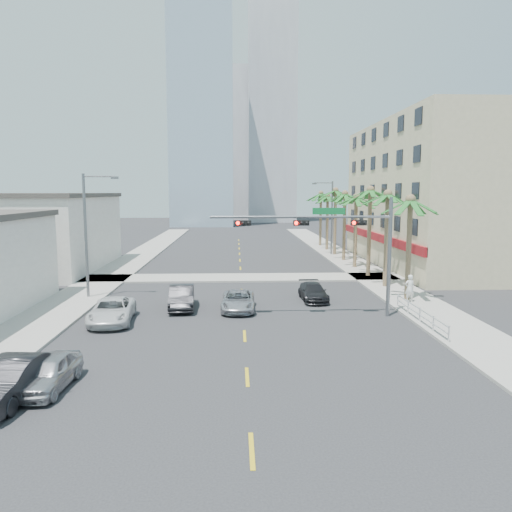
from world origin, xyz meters
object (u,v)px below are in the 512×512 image
at_px(car_parked_near, 49,373).
at_px(car_lane_left, 182,297).
at_px(car_lane_center, 238,301).
at_px(car_lane_right, 313,292).
at_px(pedestrian, 409,288).
at_px(traffic_signal_mast, 338,236).
at_px(car_parked_mid, 10,380).
at_px(car_parked_far, 112,311).

bearing_deg(car_parked_near, car_lane_left, 77.78).
relative_size(car_lane_center, car_lane_right, 1.08).
bearing_deg(car_lane_right, car_lane_center, -154.09).
bearing_deg(car_lane_center, pedestrian, 8.47).
distance_m(traffic_signal_mast, car_lane_right, 6.54).
height_order(car_parked_mid, car_parked_far, car_parked_mid).
distance_m(car_parked_mid, car_lane_right, 21.71).
bearing_deg(car_lane_left, pedestrian, -1.37).
bearing_deg(traffic_signal_mast, car_parked_mid, -140.67).
relative_size(traffic_signal_mast, car_parked_far, 2.17).
distance_m(car_parked_mid, pedestrian, 25.47).
relative_size(car_parked_mid, pedestrian, 2.46).
relative_size(traffic_signal_mast, car_lane_right, 2.62).
height_order(car_lane_left, car_lane_right, car_lane_left).
relative_size(car_parked_mid, car_lane_left, 1.02).
distance_m(car_parked_near, car_parked_mid, 1.45).
distance_m(car_lane_left, car_lane_right, 9.36).
bearing_deg(car_parked_far, car_lane_right, 18.55).
height_order(car_parked_near, car_lane_right, car_parked_near).
xyz_separation_m(car_lane_center, pedestrian, (11.85, 1.42, 0.47)).
xyz_separation_m(car_parked_near, car_lane_right, (12.85, 15.67, -0.06)).
xyz_separation_m(traffic_signal_mast, car_lane_center, (-6.11, 1.95, -4.43)).
height_order(car_parked_mid, car_lane_left, car_parked_mid).
distance_m(car_lane_center, pedestrian, 11.94).
bearing_deg(car_lane_left, car_parked_far, -141.45).
bearing_deg(car_parked_near, car_parked_far, 93.21).
relative_size(car_parked_mid, car_parked_far, 0.91).
distance_m(car_parked_near, car_lane_left, 14.06).
xyz_separation_m(traffic_signal_mast, car_parked_mid, (-14.60, -11.96, -4.29)).
bearing_deg(car_lane_right, car_parked_near, -130.88).
bearing_deg(car_lane_center, car_lane_right, 29.07).
bearing_deg(car_parked_far, car_lane_center, 15.52).
height_order(car_lane_left, pedestrian, pedestrian).
distance_m(car_parked_mid, car_parked_far, 11.17).
height_order(car_lane_center, pedestrian, pedestrian).
xyz_separation_m(car_lane_center, car_lane_right, (5.37, 2.79, -0.02)).
relative_size(car_parked_mid, car_lane_right, 1.10).
bearing_deg(car_lane_left, car_lane_center, -14.22).
xyz_separation_m(traffic_signal_mast, car_lane_left, (-9.84, 2.61, -4.31)).
bearing_deg(car_parked_near, traffic_signal_mast, 42.05).
bearing_deg(car_lane_center, car_parked_near, -118.51).
xyz_separation_m(car_lane_right, pedestrian, (6.47, -1.37, 0.49)).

